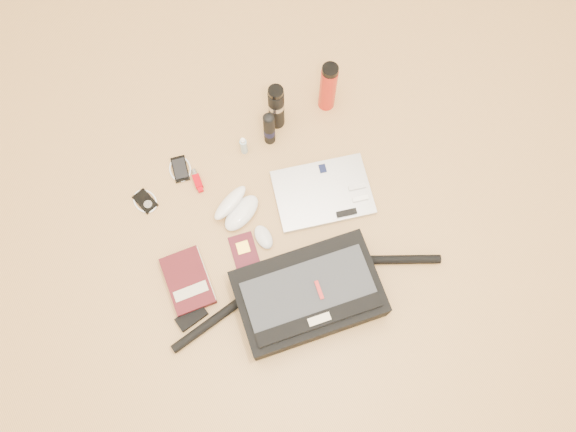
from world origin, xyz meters
The scene contains 14 objects.
ground centered at (0.00, 0.00, 0.00)m, with size 4.00×4.00×0.00m, color tan.
messenger_bag centered at (-0.06, -0.20, 0.07)m, with size 1.02×0.41×0.14m.
laptop centered at (0.21, 0.12, 0.01)m, with size 0.43×0.36×0.04m.
book centered at (-0.41, 0.07, 0.02)m, with size 0.18×0.25×0.04m.
passport centered at (-0.17, 0.08, 0.00)m, with size 0.12×0.15×0.01m.
mouse centered at (-0.08, 0.08, 0.02)m, with size 0.06×0.10×0.03m.
sunglasses_case centered at (-0.12, 0.23, 0.04)m, with size 0.21×0.20×0.10m.
ipod centered at (-0.41, 0.44, 0.01)m, with size 0.10×0.11×0.01m.
phone centered at (-0.23, 0.50, 0.01)m, with size 0.11×0.12×0.01m.
inhaler centered at (-0.19, 0.41, 0.01)m, with size 0.04×0.10×0.03m.
spray_bottle centered at (0.03, 0.44, 0.05)m, with size 0.03×0.03×0.11m.
aerosol_can centered at (0.15, 0.43, 0.10)m, with size 0.06×0.06×0.19m.
thermos_black centered at (0.21, 0.48, 0.12)m, with size 0.08×0.08×0.24m.
thermos_red centered at (0.43, 0.46, 0.13)m, with size 0.08×0.08×0.26m.
Camera 1 is at (-0.31, -0.49, 2.06)m, focal length 35.00 mm.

